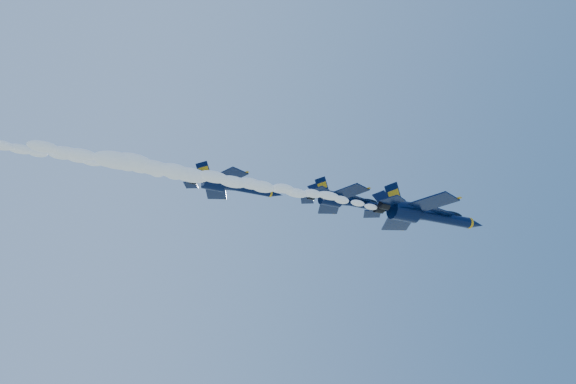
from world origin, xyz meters
name	(u,v)px	position (x,y,z in m)	size (l,w,h in m)	color
jet_lead	(425,214)	(21.79, -13.57, 148.51)	(19.81, 16.25, 7.36)	black
smoke_trail_jet_lead	(253,184)	(-6.37, -13.57, 148.08)	(39.38, 2.21, 1.99)	white
jet_second	(348,201)	(12.03, -7.20, 151.52)	(15.46, 12.68, 5.74)	black
smoke_trail_jet_second	(184,172)	(-14.27, -7.20, 151.13)	(39.38, 1.72, 1.55)	white
jet_third	(232,186)	(-3.55, 3.97, 155.98)	(16.32, 13.39, 6.07)	black
smoke_trail_jet_third	(62,157)	(-30.21, 3.97, 155.58)	(39.38, 1.82, 1.64)	white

